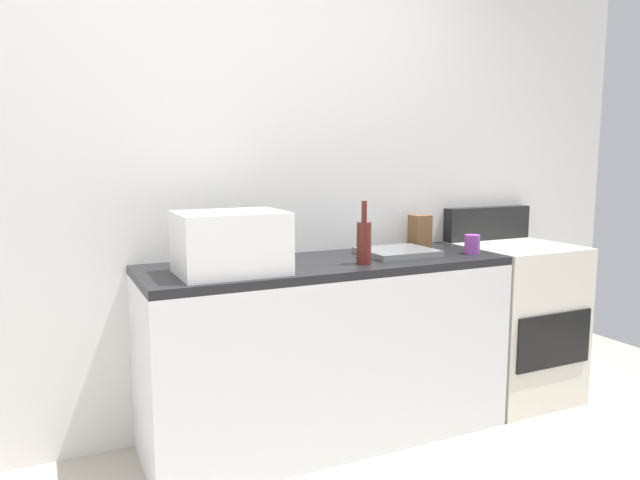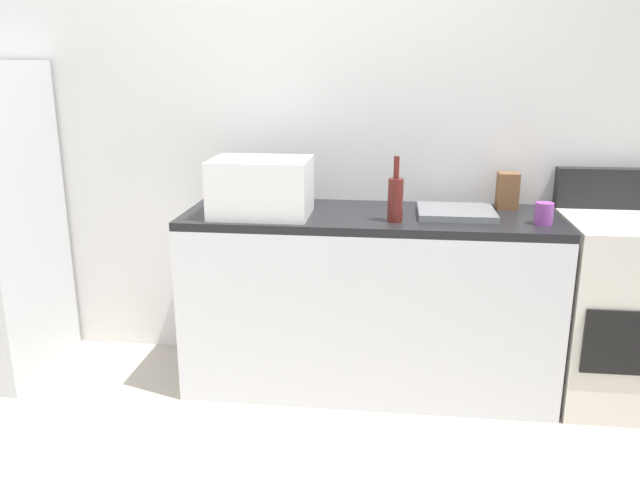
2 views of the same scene
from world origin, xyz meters
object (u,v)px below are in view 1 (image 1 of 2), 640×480
at_px(stove_oven, 513,318).
at_px(microwave, 231,243).
at_px(knife_block, 420,231).
at_px(wine_bottle, 364,241).
at_px(coffee_mug, 472,244).

height_order(stove_oven, microwave, microwave).
height_order(stove_oven, knife_block, stove_oven).
bearing_deg(stove_oven, wine_bottle, -172.02).
bearing_deg(knife_block, stove_oven, -18.36).
xyz_separation_m(wine_bottle, knife_block, (0.55, 0.34, -0.02)).
distance_m(stove_oven, wine_bottle, 1.24).
height_order(coffee_mug, knife_block, knife_block).
bearing_deg(coffee_mug, stove_oven, 16.87).
height_order(wine_bottle, coffee_mug, wine_bottle).
xyz_separation_m(microwave, coffee_mug, (1.30, -0.03, -0.09)).
relative_size(wine_bottle, knife_block, 1.67).
bearing_deg(wine_bottle, knife_block, 31.32).
distance_m(stove_oven, coffee_mug, 0.67).
xyz_separation_m(stove_oven, coffee_mug, (-0.44, -0.13, 0.48)).
distance_m(microwave, knife_block, 1.22).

